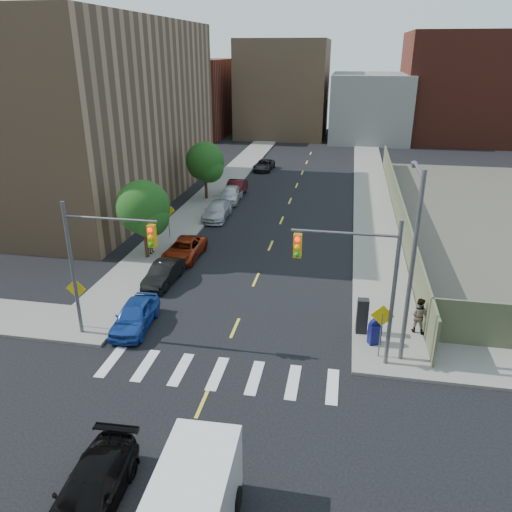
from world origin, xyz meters
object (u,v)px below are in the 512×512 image
at_px(pedestrian_west, 151,241).
at_px(parked_car_black, 164,273).
at_px(black_sedan, 90,491).
at_px(parked_car_red, 184,249).
at_px(parked_car_grey, 264,165).
at_px(parked_car_silver, 217,210).
at_px(mailbox, 375,332).
at_px(pedestrian_east, 419,315).
at_px(parked_car_white, 231,194).
at_px(payphone, 362,316).
at_px(parked_car_blue, 135,315).
at_px(parked_car_maroon, 236,188).

bearing_deg(pedestrian_west, parked_car_black, -149.00).
bearing_deg(black_sedan, parked_car_red, 97.52).
bearing_deg(pedestrian_west, parked_car_grey, -5.59).
height_order(parked_car_silver, mailbox, mailbox).
relative_size(black_sedan, pedestrian_west, 2.54).
relative_size(parked_car_silver, pedestrian_east, 2.59).
relative_size(parked_car_black, parked_car_grey, 0.90).
xyz_separation_m(parked_car_black, parked_car_white, (0.00, 18.17, 0.11)).
distance_m(parked_car_black, parked_car_white, 18.17).
bearing_deg(parked_car_grey, black_sedan, -83.74).
bearing_deg(pedestrian_west, parked_car_silver, -14.35).
distance_m(parked_car_black, payphone, 12.57).
height_order(parked_car_blue, mailbox, mailbox).
distance_m(parked_car_blue, parked_car_grey, 37.44).
xyz_separation_m(parked_car_white, payphone, (11.92, -22.12, 0.31)).
distance_m(parked_car_black, parked_car_maroon, 20.32).
distance_m(parked_car_blue, pedestrian_east, 14.42).
bearing_deg(parked_car_maroon, payphone, -63.62).
bearing_deg(parked_car_white, parked_car_silver, -92.36).
distance_m(parked_car_red, black_sedan, 20.42).
bearing_deg(mailbox, parked_car_blue, 159.08).
relative_size(parked_car_maroon, mailbox, 3.40).
distance_m(parked_car_black, pedestrian_west, 4.91).
xyz_separation_m(parked_car_silver, pedestrian_west, (-2.44, -8.82, 0.37)).
bearing_deg(black_sedan, mailbox, 48.60).
bearing_deg(pedestrian_west, parked_car_blue, -162.32).
bearing_deg(parked_car_black, parked_car_grey, 91.79).
distance_m(parked_car_maroon, parked_car_grey, 11.80).
bearing_deg(parked_car_silver, parked_car_white, 88.64).
height_order(parked_car_black, black_sedan, black_sedan).
relative_size(parked_car_red, parked_car_silver, 0.96).
distance_m(parked_car_black, parked_car_red, 4.09).
distance_m(parked_car_red, mailbox, 15.42).
relative_size(parked_car_silver, pedestrian_west, 2.63).
bearing_deg(parked_car_silver, mailbox, -56.48).
bearing_deg(parked_car_black, pedestrian_west, 123.17).
xyz_separation_m(parked_car_blue, parked_car_grey, (0.40, 37.44, -0.11)).
height_order(parked_car_blue, pedestrian_east, pedestrian_east).
height_order(parked_car_blue, parked_car_silver, parked_car_blue).
relative_size(parked_car_maroon, black_sedan, 0.97).
relative_size(parked_car_black, parked_car_silver, 0.82).
bearing_deg(parked_car_silver, parked_car_grey, 86.16).
xyz_separation_m(parked_car_white, pedestrian_west, (-2.44, -13.93, 0.31)).
bearing_deg(parked_car_blue, pedestrian_east, 3.97).
bearing_deg(parked_car_black, payphone, -15.08).
bearing_deg(parked_car_white, parked_car_blue, -91.34).
bearing_deg(parked_car_black, pedestrian_east, -9.66).
relative_size(mailbox, pedestrian_east, 0.72).
bearing_deg(parked_car_maroon, parked_car_black, -89.78).
distance_m(pedestrian_west, pedestrian_east, 18.75).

